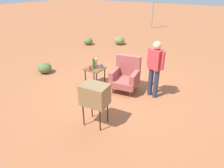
{
  "coord_description": "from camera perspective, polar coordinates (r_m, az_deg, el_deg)",
  "views": [
    {
      "loc": [
        2.78,
        -4.83,
        3.0
      ],
      "look_at": [
        0.32,
        -0.92,
        0.65
      ],
      "focal_mm": 31.85,
      "sensor_mm": 36.0,
      "label": 1
    }
  ],
  "objects": [
    {
      "name": "shrub_lone",
      "position": [
        7.8,
        -18.76,
        4.39
      ],
      "size": [
        0.5,
        0.5,
        0.39
      ],
      "primitive_type": "ellipsoid",
      "color": "#516B38",
      "rests_on": "ground"
    },
    {
      "name": "ground_plane",
      "position": [
        6.33,
        1.94,
        -1.35
      ],
      "size": [
        60.0,
        60.0,
        0.0
      ],
      "primitive_type": "plane",
      "color": "#A05B38"
    },
    {
      "name": "tv_on_stand",
      "position": [
        4.44,
        -4.92,
        -3.13
      ],
      "size": [
        0.64,
        0.5,
        1.03
      ],
      "color": "black",
      "rests_on": "ground"
    },
    {
      "name": "road_sign",
      "position": [
        15.52,
        11.67,
        20.46
      ],
      "size": [
        0.33,
        0.33,
        2.44
      ],
      "color": "gray",
      "rests_on": "ground"
    },
    {
      "name": "side_table",
      "position": [
        6.41,
        -4.93,
        3.88
      ],
      "size": [
        0.56,
        0.56,
        0.58
      ],
      "color": "black",
      "rests_on": "ground"
    },
    {
      "name": "shrub_far",
      "position": [
        11.1,
        -6.84,
        12.08
      ],
      "size": [
        0.48,
        0.48,
        0.37
      ],
      "primitive_type": "ellipsoid",
      "color": "#516B38",
      "rests_on": "ground"
    },
    {
      "name": "bottle_wine_green",
      "position": [
        6.29,
        -5.26,
        5.82
      ],
      "size": [
        0.07,
        0.07,
        0.32
      ],
      "primitive_type": "cylinder",
      "color": "#1E5623",
      "rests_on": "side_table"
    },
    {
      "name": "soda_can_blue",
      "position": [
        6.38,
        -2.99,
        5.23
      ],
      "size": [
        0.07,
        0.07,
        0.12
      ],
      "primitive_type": "cylinder",
      "color": "blue",
      "rests_on": "side_table"
    },
    {
      "name": "shrub_mid",
      "position": [
        11.08,
        2.15,
        12.38
      ],
      "size": [
        0.56,
        0.56,
        0.43
      ],
      "primitive_type": "ellipsoid",
      "color": "olive",
      "rests_on": "ground"
    },
    {
      "name": "person_standing",
      "position": [
        5.66,
        12.22,
        4.98
      ],
      "size": [
        0.55,
        0.32,
        1.64
      ],
      "color": "#2D3347",
      "rests_on": "ground"
    },
    {
      "name": "soda_can_red",
      "position": [
        6.22,
        -6.28,
        4.5
      ],
      "size": [
        0.07,
        0.07,
        0.12
      ],
      "primitive_type": "cylinder",
      "color": "red",
      "rests_on": "side_table"
    },
    {
      "name": "bottle_tall_amber",
      "position": [
        6.42,
        -5.28,
        6.15
      ],
      "size": [
        0.07,
        0.07,
        0.3
      ],
      "primitive_type": "cylinder",
      "color": "brown",
      "rests_on": "side_table"
    },
    {
      "name": "armchair",
      "position": [
        6.07,
        3.98,
        2.54
      ],
      "size": [
        0.88,
        0.89,
        1.06
      ],
      "color": "brown",
      "rests_on": "ground"
    },
    {
      "name": "flower_vase",
      "position": [
        6.51,
        -4.64,
        6.44
      ],
      "size": [
        0.15,
        0.1,
        0.27
      ],
      "color": "silver",
      "rests_on": "side_table"
    }
  ]
}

